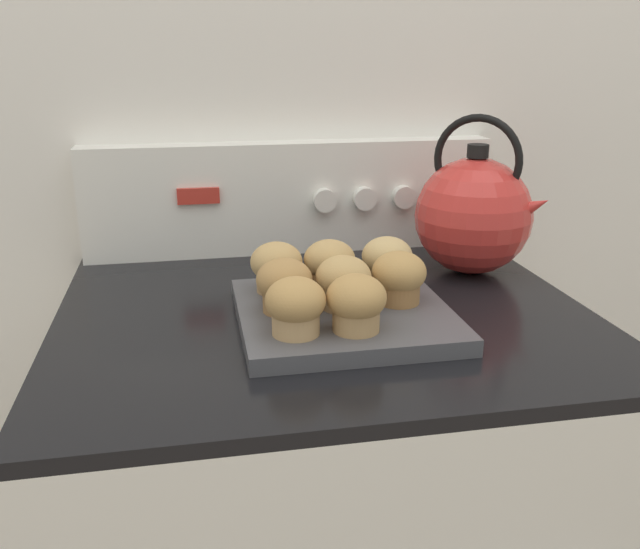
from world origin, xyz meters
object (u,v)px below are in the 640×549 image
object	(u,v)px
muffin_r1_c2	(399,277)
muffin_r2_c0	(277,267)
muffin_r2_c2	(387,261)
muffin_pan	(343,315)
muffin_r2_c1	(329,264)
muffin_r0_c1	(356,303)
muffin_r0_c0	(296,306)
tea_kettle	(474,214)
muffin_r1_c1	(343,282)
muffin_r1_c0	(284,285)

from	to	relation	value
muffin_r1_c2	muffin_r2_c0	world-z (taller)	same
muffin_r2_c2	muffin_pan	bearing A→B (deg)	-136.94
muffin_r2_c1	muffin_r2_c2	distance (m)	0.08
muffin_pan	muffin_r1_c2	distance (m)	0.09
muffin_pan	muffin_r0_c1	world-z (taller)	muffin_r0_c1
muffin_r0_c0	muffin_r2_c1	world-z (taller)	same
muffin_r2_c2	tea_kettle	xyz separation A→B (m)	(0.17, 0.09, 0.04)
muffin_r0_c1	tea_kettle	xyz separation A→B (m)	(0.25, 0.25, 0.04)
muffin_r1_c1	muffin_r2_c1	bearing A→B (deg)	91.67
muffin_r1_c2	muffin_r2_c1	world-z (taller)	same
muffin_pan	muffin_r2_c0	size ratio (longest dim) A/B	3.79
muffin_r1_c2	muffin_pan	bearing A→B (deg)	-177.93
muffin_r0_c0	tea_kettle	xyz separation A→B (m)	(0.32, 0.24, 0.04)
muffin_pan	muffin_r1_c1	bearing A→B (deg)	-105.39
muffin_r0_c1	muffin_r1_c2	distance (m)	0.11
muffin_r1_c2	muffin_r1_c1	bearing A→B (deg)	-176.15
muffin_pan	muffin_r0_c0	distance (m)	0.12
muffin_r1_c0	tea_kettle	size ratio (longest dim) A/B	0.29
muffin_r0_c1	muffin_r0_c0	bearing A→B (deg)	177.55
muffin_r2_c1	tea_kettle	bearing A→B (deg)	20.57
muffin_r0_c0	muffin_r1_c2	world-z (taller)	same
muffin_r2_c1	tea_kettle	size ratio (longest dim) A/B	0.29
muffin_r2_c2	tea_kettle	distance (m)	0.20
muffin_pan	muffin_r2_c2	xyz separation A→B (m)	(0.08, 0.07, 0.05)
muffin_pan	muffin_r0_c0	bearing A→B (deg)	-134.83
muffin_r0_c1	muffin_r2_c2	world-z (taller)	same
tea_kettle	muffin_r0_c1	bearing A→B (deg)	-135.40
muffin_r1_c0	muffin_r1_c1	bearing A→B (deg)	-2.13
muffin_r2_c0	tea_kettle	distance (m)	0.34
muffin_r0_c1	muffin_r2_c1	world-z (taller)	same
muffin_r1_c0	muffin_r1_c2	world-z (taller)	same
muffin_r2_c0	muffin_r2_c1	xyz separation A→B (m)	(0.07, -0.00, 0.00)
muffin_r0_c1	muffin_r2_c0	distance (m)	0.17
muffin_r0_c1	muffin_r1_c1	size ratio (longest dim) A/B	1.00
muffin_r0_c1	muffin_r1_c1	bearing A→B (deg)	88.72
muffin_r1_c0	muffin_r1_c2	distance (m)	0.15
muffin_r1_c0	muffin_r0_c0	bearing A→B (deg)	-88.14
muffin_r0_c0	muffin_r0_c1	distance (m)	0.07
muffin_r0_c0	tea_kettle	size ratio (longest dim) A/B	0.29
muffin_r2_c2	muffin_r2_c0	bearing A→B (deg)	179.08
muffin_r1_c2	muffin_r2_c1	size ratio (longest dim) A/B	1.00
muffin_r2_c0	muffin_r0_c0	bearing A→B (deg)	-89.11
muffin_pan	muffin_r2_c1	xyz separation A→B (m)	(-0.00, 0.07, 0.05)
tea_kettle	muffin_r1_c1	bearing A→B (deg)	-145.42
muffin_r1_c0	muffin_r1_c2	xyz separation A→B (m)	(0.15, 0.00, 0.00)
muffin_r0_c0	muffin_r1_c2	size ratio (longest dim) A/B	1.00
muffin_r1_c1	muffin_r1_c0	bearing A→B (deg)	177.87
muffin_r1_c0	muffin_r2_c2	distance (m)	0.17
muffin_r1_c1	muffin_r2_c0	distance (m)	0.11
muffin_r2_c0	muffin_r1_c0	bearing A→B (deg)	-90.06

